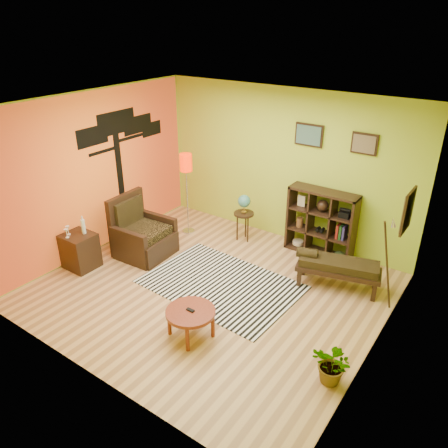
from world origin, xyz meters
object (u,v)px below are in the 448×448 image
Objects in this scene: bench at (336,266)px; floor_lamp at (186,170)px; side_cabinet at (80,251)px; potted_plant at (333,369)px; armchair at (142,237)px; coffee_table at (191,314)px; globe_table at (244,206)px; cube_shelf at (322,223)px.

floor_lamp is at bearing 177.00° from bench.
floor_lamp is (0.65, 2.06, 0.97)m from side_cabinet.
side_cabinet is 1.77× the size of potted_plant.
floor_lamp is (0.13, 1.13, 0.96)m from armchair.
coffee_table is 0.72× the size of globe_table.
floor_lamp is at bearing 83.18° from armchair.
coffee_table is at bearing -30.33° from armchair.
coffee_table is 0.71× the size of side_cabinet.
side_cabinet is 2.98m from globe_table.
potted_plant is (4.50, -0.00, -0.11)m from side_cabinet.
globe_table is 3.71m from potted_plant.
potted_plant is (3.98, -0.93, -0.12)m from armchair.
floor_lamp is at bearing 129.96° from coffee_table.
bench is (2.03, -0.50, -0.31)m from globe_table.
bench reaches higher than coffee_table.
side_cabinet is at bearing 173.37° from coffee_table.
globe_table is at bearing 54.38° from side_cabinet.
cube_shelf is (2.60, 1.81, 0.28)m from armchair.
coffee_table is 1.90m from potted_plant.
floor_lamp reaches higher than bench.
potted_plant is at bearing -40.87° from globe_table.
cube_shelf is (3.11, 2.74, 0.29)m from side_cabinet.
coffee_table is at bearing -6.63° from side_cabinet.
side_cabinet is at bearing -153.17° from bench.
floor_lamp is 1.18× the size of bench.
globe_table is 2.12m from bench.
armchair reaches higher than coffee_table.
floor_lamp is at bearing -164.48° from cube_shelf.
bench is (3.75, 1.90, 0.07)m from side_cabinet.
globe_table reaches higher than potted_plant.
armchair is 0.67× the size of floor_lamp.
cube_shelf is 2.30× the size of potted_plant.
coffee_table is 2.65m from side_cabinet.
coffee_table reaches higher than potted_plant.
cube_shelf is at bearing 41.39° from side_cabinet.
side_cabinet is at bearing -125.62° from globe_table.
floor_lamp reaches higher than side_cabinet.
side_cabinet is at bearing -138.61° from cube_shelf.
floor_lamp is 1.32× the size of cube_shelf.
side_cabinet is at bearing -107.53° from floor_lamp.
armchair is 2.05× the size of potted_plant.
coffee_table is 2.88m from globe_table.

